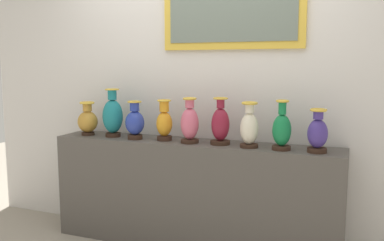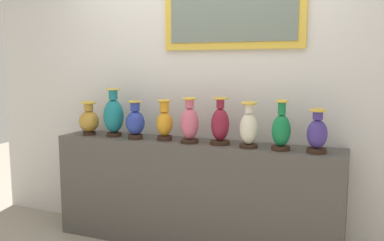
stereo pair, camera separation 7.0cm
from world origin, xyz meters
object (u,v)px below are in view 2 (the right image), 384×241
object	(u,v)px
vase_cobalt	(135,122)
vase_emerald	(281,130)
vase_burgundy	(220,125)
vase_indigo	(317,134)
vase_amber	(165,122)
vase_ivory	(249,128)
vase_ochre	(89,120)
vase_rose	(190,123)
vase_teal	(114,116)

from	to	relation	value
vase_cobalt	vase_emerald	xyz separation A→B (m)	(1.24, -0.00, 0.01)
vase_burgundy	vase_indigo	size ratio (longest dim) A/B	1.17
vase_amber	vase_ivory	world-z (taller)	vase_ivory
vase_cobalt	vase_ochre	bearing A→B (deg)	177.02
vase_cobalt	vase_indigo	bearing A→B (deg)	-0.07
vase_emerald	vase_burgundy	bearing A→B (deg)	175.47
vase_rose	vase_burgundy	distance (m)	0.25
vase_ochre	vase_ivory	world-z (taller)	vase_ivory
vase_teal	vase_emerald	world-z (taller)	vase_teal
vase_ivory	vase_emerald	bearing A→B (deg)	-0.15
vase_teal	vase_indigo	bearing A→B (deg)	-1.27
vase_rose	vase_emerald	world-z (taller)	vase_emerald
vase_ochre	vase_burgundy	size ratio (longest dim) A/B	0.80
vase_teal	vase_ivory	size ratio (longest dim) A/B	1.20
vase_teal	vase_indigo	world-z (taller)	vase_teal
vase_ivory	vase_emerald	world-z (taller)	vase_emerald
vase_cobalt	vase_ivory	xyz separation A→B (m)	(0.99, 0.00, 0.01)
vase_rose	vase_indigo	world-z (taller)	vase_rose
vase_ivory	vase_indigo	size ratio (longest dim) A/B	1.10
vase_teal	vase_ivory	xyz separation A→B (m)	(1.23, -0.04, -0.03)
vase_teal	vase_ivory	bearing A→B (deg)	-1.69
vase_rose	vase_burgundy	xyz separation A→B (m)	(0.25, 0.03, -0.00)
vase_amber	vase_ivory	bearing A→B (deg)	-2.84
vase_ivory	vase_ochre	bearing A→B (deg)	179.02
vase_rose	vase_indigo	size ratio (longest dim) A/B	1.16
vase_amber	vase_emerald	world-z (taller)	vase_emerald
vase_burgundy	vase_emerald	distance (m)	0.49
vase_ochre	vase_indigo	world-z (taller)	vase_indigo
vase_rose	vase_ivory	distance (m)	0.49
vase_cobalt	vase_burgundy	bearing A→B (deg)	2.95
vase_ochre	vase_indigo	size ratio (longest dim) A/B	0.94
vase_ivory	vase_cobalt	bearing A→B (deg)	-179.97
vase_amber	vase_rose	world-z (taller)	vase_rose
vase_ochre	vase_amber	size ratio (longest dim) A/B	0.88
vase_rose	vase_emerald	distance (m)	0.74
vase_ivory	vase_burgundy	bearing A→B (deg)	171.09
vase_ochre	vase_emerald	size ratio (longest dim) A/B	0.81
vase_indigo	vase_cobalt	bearing A→B (deg)	179.93
vase_emerald	vase_indigo	size ratio (longest dim) A/B	1.17
vase_teal	vase_ivory	distance (m)	1.24
vase_ivory	vase_emerald	xyz separation A→B (m)	(0.25, -0.00, -0.00)
vase_amber	vase_teal	bearing A→B (deg)	-180.00
vase_rose	vase_ivory	xyz separation A→B (m)	(0.49, -0.01, -0.01)
vase_cobalt	vase_rose	xyz separation A→B (m)	(0.50, 0.01, 0.02)
vase_indigo	vase_rose	bearing A→B (deg)	179.38
vase_teal	vase_amber	world-z (taller)	vase_teal
vase_cobalt	vase_emerald	distance (m)	1.24
vase_cobalt	vase_burgundy	size ratio (longest dim) A/B	0.87
vase_ivory	vase_indigo	distance (m)	0.50
vase_ochre	vase_ivory	xyz separation A→B (m)	(1.49, -0.03, 0.02)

